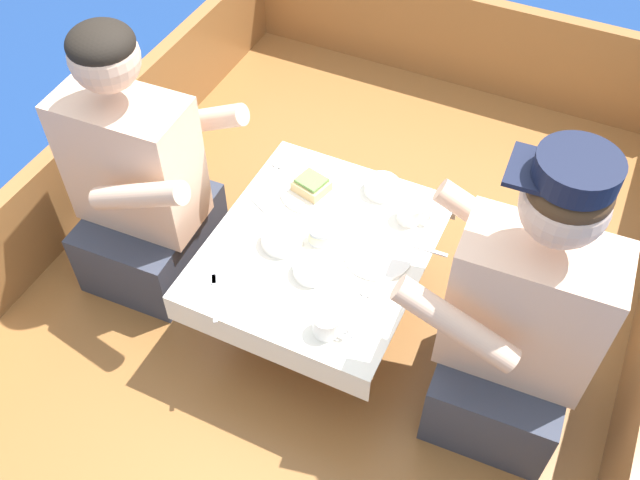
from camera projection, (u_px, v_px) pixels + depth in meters
The scene contains 21 objects.
ground_plane at pixel (321, 352), 2.64m from camera, with size 60.00×60.00×0.00m, color navy.
boat_deck at pixel (321, 332), 2.54m from camera, with size 2.07×2.96×0.27m, color brown.
gunwale_port at pixel (72, 184), 2.58m from camera, with size 0.06×2.96×0.37m, color #936033.
bow_coaming at pixel (461, 40), 3.14m from camera, with size 1.95×0.06×0.43m, color #936033.
cockpit_table at pixel (320, 252), 2.19m from camera, with size 0.64×0.75×0.36m.
person_port at pixel (140, 185), 2.29m from camera, with size 0.54×0.46×0.97m.
person_starboard at pixel (518, 324), 1.92m from camera, with size 0.54×0.46×1.00m.
plate_sandwich at pixel (312, 191), 2.31m from camera, with size 0.21×0.21×0.01m.
plate_bread at pixel (378, 254), 2.13m from camera, with size 0.21×0.21×0.01m.
sandwich at pixel (312, 185), 2.29m from camera, with size 0.12×0.11×0.05m.
bowl_port_near at pixel (312, 268), 2.07m from camera, with size 0.11×0.11×0.04m.
bowl_starboard_near at pixel (382, 186), 2.30m from camera, with size 0.11×0.11×0.04m.
bowl_center_far at pixel (282, 238), 2.15m from camera, with size 0.13×0.13×0.04m.
coffee_cup_port at pixel (327, 324), 1.93m from camera, with size 0.10×0.08×0.07m.
coffee_cup_starboard at pixel (410, 212), 2.21m from camera, with size 0.11×0.08×0.06m.
tin_can at pixel (319, 235), 2.15m from camera, with size 0.07×0.07×0.05m.
utensil_spoon_starboard at pixel (272, 174), 2.36m from camera, with size 0.04×0.17×0.01m.
utensil_spoon_port at pixel (362, 305), 2.01m from camera, with size 0.05×0.17×0.01m.
utensil_fork_starboard at pixel (214, 293), 2.04m from camera, with size 0.11×0.15×0.00m.
utensil_knife_starboard at pixel (421, 247), 2.15m from camera, with size 0.17×0.02×0.00m.
utensil_knife_port at pixel (262, 209), 2.26m from camera, with size 0.16×0.08×0.00m.
Camera 1 is at (0.61, -1.29, 2.26)m, focal length 40.00 mm.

